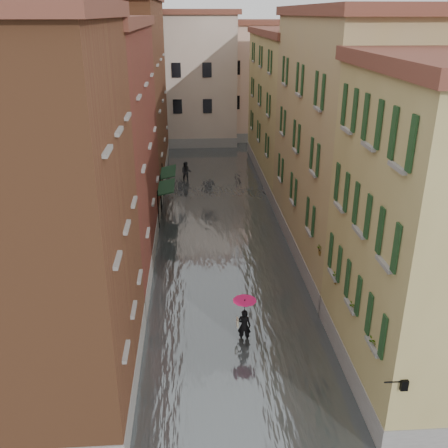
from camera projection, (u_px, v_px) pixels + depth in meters
name	position (u px, v px, depth m)	size (l,w,h in m)	color
ground	(237.00, 348.00, 21.15)	(120.00, 120.00, 0.00)	#515153
floodwater	(220.00, 226.00, 33.06)	(10.00, 60.00, 0.20)	#505659
building_left_near	(33.00, 232.00, 16.35)	(6.00, 8.00, 13.00)	brown
building_left_mid	(93.00, 153.00, 26.55)	(6.00, 14.00, 12.50)	maroon
building_left_far	(124.00, 96.00, 40.04)	(6.00, 16.00, 14.00)	brown
building_right_near	(443.00, 241.00, 17.50)	(6.00, 8.00, 11.50)	#96864D
building_right_mid	(351.00, 144.00, 27.32)	(6.00, 14.00, 13.00)	#99845C
building_right_far	(296.00, 109.00, 41.39)	(6.00, 16.00, 11.50)	#96864D
building_end_cream	(178.00, 80.00, 53.35)	(12.00, 9.00, 13.00)	beige
building_end_pink	(259.00, 82.00, 55.94)	(10.00, 9.00, 12.00)	tan
awning_near	(166.00, 188.00, 32.93)	(1.09, 2.92, 2.80)	#16321D
awning_far	(168.00, 173.00, 36.04)	(1.09, 2.90, 2.80)	#16321D
wall_lantern	(403.00, 384.00, 14.73)	(0.71, 0.22, 0.35)	black
window_planters	(347.00, 283.00, 19.22)	(0.59, 7.88, 0.84)	brown
pedestrian_main	(244.00, 316.00, 21.10)	(1.01, 1.01, 2.06)	black
pedestrian_far	(186.00, 172.00, 41.68)	(0.85, 0.66, 1.75)	black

